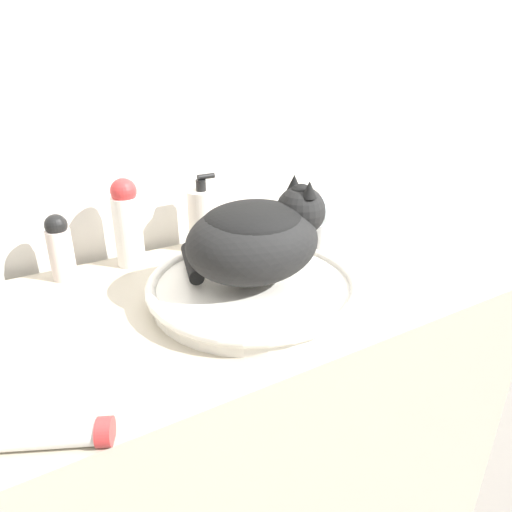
{
  "coord_description": "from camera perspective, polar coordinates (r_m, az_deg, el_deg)",
  "views": [
    {
      "loc": [
        -0.35,
        -0.43,
        1.28
      ],
      "look_at": [
        0.02,
        0.22,
        0.94
      ],
      "focal_mm": 32.0,
      "sensor_mm": 36.0,
      "label": 1
    }
  ],
  "objects": [
    {
      "name": "soap_pump_bottle",
      "position": [
        1.06,
        -6.68,
        4.61
      ],
      "size": [
        0.07,
        0.07,
        0.18
      ],
      "color": "silver",
      "rests_on": "vanity_counter"
    },
    {
      "name": "sink_basin",
      "position": [
        0.86,
        -0.38,
        -3.93
      ],
      "size": [
        0.4,
        0.4,
        0.04
      ],
      "color": "white",
      "rests_on": "vanity_counter"
    },
    {
      "name": "deodorant_stick",
      "position": [
        0.99,
        -23.28,
        1.0
      ],
      "size": [
        0.05,
        0.05,
        0.14
      ],
      "color": "silver",
      "rests_on": "vanity_counter"
    },
    {
      "name": "wall_back",
      "position": [
        1.09,
        -11.56,
        19.76
      ],
      "size": [
        8.0,
        0.05,
        2.4
      ],
      "color": "silver",
      "rests_on": "ground_plane"
    },
    {
      "name": "faucet",
      "position": [
        1.01,
        7.93,
        4.35
      ],
      "size": [
        0.14,
        0.08,
        0.15
      ],
      "rotation": [
        0.0,
        0.0,
        -2.74
      ],
      "color": "silver",
      "rests_on": "vanity_counter"
    },
    {
      "name": "cat",
      "position": [
        0.82,
        0.1,
        2.61
      ],
      "size": [
        0.27,
        0.27,
        0.18
      ],
      "rotation": [
        0.0,
        0.0,
        6.24
      ],
      "color": "black",
      "rests_on": "sink_basin"
    },
    {
      "name": "vanity_counter",
      "position": [
        1.16,
        -2.28,
        -23.11
      ],
      "size": [
        1.14,
        0.54,
        0.85
      ],
      "color": "#B2A893",
      "rests_on": "ground_plane"
    },
    {
      "name": "lotion_bottle_white",
      "position": [
        1.0,
        -15.78,
        4.02
      ],
      "size": [
        0.06,
        0.06,
        0.19
      ],
      "color": "white",
      "rests_on": "vanity_counter"
    },
    {
      "name": "cream_tube",
      "position": [
        0.63,
        -25.32,
        -19.64
      ],
      "size": [
        0.17,
        0.1,
        0.04
      ],
      "rotation": [
        0.0,
        0.0,
        -0.44
      ],
      "color": "silver",
      "rests_on": "vanity_counter"
    }
  ]
}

